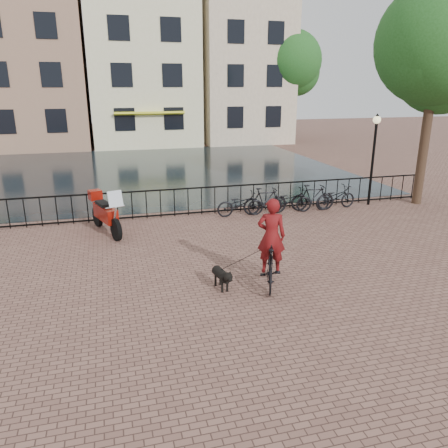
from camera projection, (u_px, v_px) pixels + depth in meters
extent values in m
plane|color=brown|center=(264.00, 326.00, 8.61)|extent=(100.00, 100.00, 0.00)
plane|color=black|center=(158.00, 170.00, 24.52)|extent=(20.00, 20.00, 0.00)
cube|color=black|center=(188.00, 188.00, 15.66)|extent=(20.00, 0.05, 0.05)
cube|color=black|center=(188.00, 213.00, 15.94)|extent=(20.00, 0.05, 0.05)
cube|color=#916954|center=(33.00, 64.00, 32.51)|extent=(7.50, 9.00, 12.00)
cube|color=beige|center=(142.00, 72.00, 34.65)|extent=(8.00, 9.00, 11.00)
cube|color=yellow|center=(150.00, 113.00, 31.21)|extent=(5.00, 0.60, 0.15)
cube|color=tan|center=(238.00, 64.00, 36.41)|extent=(7.00, 9.00, 12.50)
cylinder|color=black|center=(426.00, 133.00, 16.76)|extent=(0.36, 0.36, 5.60)
sphere|color=#1D4C19|center=(438.00, 43.00, 15.78)|extent=(4.48, 4.48, 4.48)
cylinder|color=black|center=(289.00, 105.00, 35.52)|extent=(0.36, 0.36, 5.95)
sphere|color=#1D4C19|center=(291.00, 61.00, 34.48)|extent=(4.76, 4.76, 4.76)
cylinder|color=black|center=(372.00, 165.00, 16.90)|extent=(0.10, 0.10, 3.20)
sphere|color=beige|center=(377.00, 120.00, 16.38)|extent=(0.30, 0.30, 0.30)
imported|color=black|center=(270.00, 264.00, 10.22)|extent=(1.11, 1.89, 1.09)
imported|color=#600E10|center=(272.00, 229.00, 9.96)|extent=(0.91, 0.75, 2.14)
imported|color=black|center=(240.00, 204.00, 15.73)|extent=(1.74, 0.66, 0.90)
imported|color=black|center=(265.00, 201.00, 15.95)|extent=(1.67, 0.49, 1.00)
imported|color=black|center=(289.00, 201.00, 16.20)|extent=(1.77, 0.79, 0.90)
imported|color=black|center=(313.00, 198.00, 16.42)|extent=(1.71, 0.68, 1.00)
imported|color=black|center=(335.00, 197.00, 16.67)|extent=(1.77, 0.79, 0.90)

